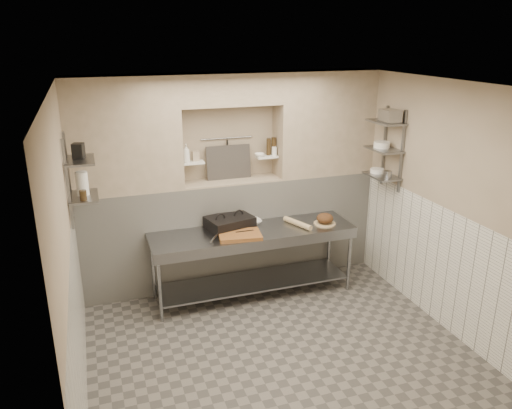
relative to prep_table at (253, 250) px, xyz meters
name	(u,v)px	position (x,y,z in m)	size (l,w,h in m)	color
floor	(277,350)	(-0.12, -1.18, -0.69)	(4.00, 3.90, 0.10)	#5E5953
ceiling	(281,80)	(-0.12, -1.18, 2.21)	(4.00, 3.90, 0.10)	silver
wall_left	(63,255)	(-2.17, -1.18, 0.76)	(0.10, 3.90, 2.80)	tan
wall_right	(448,206)	(1.93, -1.18, 0.76)	(0.10, 3.90, 2.80)	tan
wall_back	(226,177)	(-0.12, 0.82, 0.76)	(4.00, 0.10, 2.80)	tan
wall_front	(391,336)	(-0.12, -3.18, 0.76)	(4.00, 0.10, 2.80)	tan
backwall_lower	(232,231)	(-0.12, 0.57, 0.06)	(4.00, 0.40, 1.40)	silver
alcove_sill	(231,181)	(-0.12, 0.57, 0.77)	(1.30, 0.40, 0.02)	tan
backwall_pillar_left	(124,135)	(-1.45, 0.57, 1.46)	(1.35, 0.40, 1.40)	tan
backwall_pillar_right	(324,123)	(1.20, 0.57, 1.46)	(1.35, 0.40, 1.40)	tan
backwall_header	(229,89)	(-0.12, 0.57, 1.96)	(1.30, 0.40, 0.40)	tan
wainscot_left	(79,323)	(-2.11, -1.18, 0.06)	(0.02, 3.90, 1.40)	silver
wainscot_right	(436,263)	(1.87, -1.18, 0.06)	(0.02, 3.90, 1.40)	silver
alcove_shelf_left	(193,163)	(-0.62, 0.57, 1.06)	(0.28, 0.16, 0.03)	white
alcove_shelf_right	(267,157)	(0.38, 0.57, 1.06)	(0.28, 0.16, 0.03)	white
utensil_rail	(227,138)	(-0.12, 0.74, 1.31)	(0.02, 0.02, 0.70)	gray
hanging_steel	(227,151)	(-0.12, 0.72, 1.14)	(0.02, 0.02, 0.30)	black
splash_panel	(229,162)	(-0.12, 0.67, 1.00)	(0.60, 0.02, 0.45)	#383330
shelf_rail_left_a	(68,175)	(-2.10, 0.07, 1.16)	(0.03, 0.03, 0.95)	slate
shelf_rail_left_b	(68,185)	(-2.10, -0.33, 1.16)	(0.03, 0.03, 0.95)	slate
wall_shelf_left_lower	(84,197)	(-1.96, -0.13, 0.96)	(0.30, 0.50, 0.03)	slate
wall_shelf_left_upper	(79,160)	(-1.96, -0.13, 1.36)	(0.30, 0.50, 0.03)	slate
shelf_rail_right_a	(384,146)	(1.85, 0.07, 1.21)	(0.03, 0.03, 1.05)	slate
shelf_rail_right_b	(402,152)	(1.85, -0.33, 1.21)	(0.03, 0.03, 1.05)	slate
wall_shelf_right_lower	(382,176)	(1.72, -0.13, 0.86)	(0.30, 0.50, 0.03)	slate
wall_shelf_right_mid	(384,149)	(1.72, -0.13, 1.21)	(0.30, 0.50, 0.03)	slate
wall_shelf_right_upper	(386,122)	(1.72, -0.13, 1.56)	(0.30, 0.50, 0.03)	slate
prep_table	(253,250)	(0.00, 0.00, 0.00)	(2.60, 0.70, 0.90)	gray
panini_press	(230,222)	(-0.26, 0.19, 0.33)	(0.64, 0.53, 0.15)	black
cutting_board	(240,235)	(-0.22, -0.14, 0.28)	(0.51, 0.36, 0.05)	brown
knife_blade	(245,231)	(-0.14, -0.09, 0.31)	(0.23, 0.03, 0.01)	gray
tongs	(214,238)	(-0.56, -0.19, 0.31)	(0.02, 0.02, 0.26)	gray
mixing_bowl	(252,222)	(0.06, 0.24, 0.29)	(0.24, 0.24, 0.06)	white
rolling_pin	(298,223)	(0.60, -0.02, 0.29)	(0.07, 0.07, 0.46)	tan
bread_board	(325,224)	(0.96, -0.08, 0.27)	(0.29, 0.29, 0.02)	tan
bread_loaf	(325,218)	(0.96, -0.08, 0.34)	(0.22, 0.22, 0.13)	#4C2D19
bottle_soap	(186,153)	(-0.70, 0.55, 1.19)	(0.09, 0.09, 0.24)	white
jar_alcove	(195,156)	(-0.58, 0.60, 1.13)	(0.08, 0.08, 0.12)	tan
bowl_alcove	(259,155)	(0.27, 0.56, 1.09)	(0.13, 0.13, 0.04)	white
condiment_a	(274,146)	(0.49, 0.60, 1.19)	(0.06, 0.06, 0.23)	#2F2111
condiment_b	(269,147)	(0.41, 0.59, 1.18)	(0.06, 0.06, 0.23)	#2F2111
condiment_c	(274,151)	(0.48, 0.55, 1.13)	(0.07, 0.07, 0.12)	white
jug_left	(82,184)	(-1.96, -0.11, 1.10)	(0.13, 0.13, 0.26)	white
jar_left	(83,195)	(-1.96, -0.31, 1.02)	(0.07, 0.07, 0.11)	#2F2111
box_left_upper	(78,151)	(-1.96, -0.07, 1.45)	(0.11, 0.11, 0.16)	black
bowl_right	(377,171)	(1.72, -0.02, 0.90)	(0.18, 0.18, 0.05)	white
canister_right	(388,174)	(1.72, -0.28, 0.92)	(0.09, 0.09, 0.09)	gray
bowl_right_mid	(382,145)	(1.72, -0.08, 1.26)	(0.21, 0.21, 0.08)	white
basket_right	(390,116)	(1.72, -0.21, 1.65)	(0.20, 0.24, 0.15)	gray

